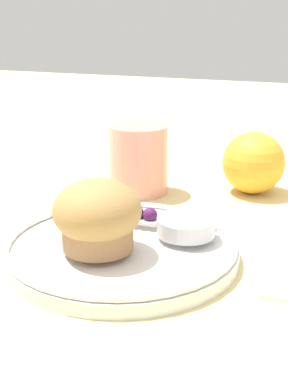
% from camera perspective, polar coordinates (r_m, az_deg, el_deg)
% --- Properties ---
extents(ground_plane, '(3.00, 3.00, 0.00)m').
position_cam_1_polar(ground_plane, '(0.54, -0.61, -7.34)').
color(ground_plane, beige).
extents(plate, '(0.23, 0.23, 0.02)m').
position_cam_1_polar(plate, '(0.54, -2.56, -6.19)').
color(plate, white).
rests_on(plate, ground_plane).
extents(muffin, '(0.08, 0.08, 0.07)m').
position_cam_1_polar(muffin, '(0.50, -5.00, -2.57)').
color(muffin, '#9E7047').
rests_on(muffin, plate).
extents(cream_ramekin, '(0.06, 0.06, 0.02)m').
position_cam_1_polar(cream_ramekin, '(0.54, 4.51, -3.57)').
color(cream_ramekin, silver).
rests_on(cream_ramekin, plate).
extents(berry_pair, '(0.03, 0.02, 0.02)m').
position_cam_1_polar(berry_pair, '(0.58, -0.07, -2.38)').
color(berry_pair, '#4C194C').
rests_on(berry_pair, plate).
extents(butter_knife, '(0.18, 0.02, 0.00)m').
position_cam_1_polar(butter_knife, '(0.58, -1.17, -3.00)').
color(butter_knife, silver).
rests_on(butter_knife, plate).
extents(orange_fruit, '(0.08, 0.08, 0.08)m').
position_cam_1_polar(orange_fruit, '(0.74, 11.60, 3.06)').
color(orange_fruit, '#F4A82D').
rests_on(orange_fruit, ground_plane).
extents(juice_glass, '(0.08, 0.08, 0.09)m').
position_cam_1_polar(juice_glass, '(0.72, -0.59, 3.48)').
color(juice_glass, '#E5998C').
rests_on(juice_glass, ground_plane).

